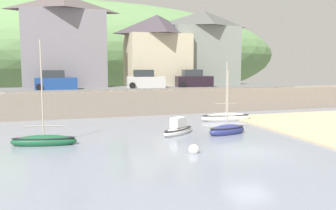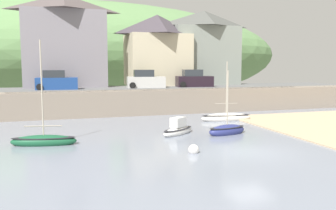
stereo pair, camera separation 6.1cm
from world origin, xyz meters
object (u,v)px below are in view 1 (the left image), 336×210
at_px(sailboat_tall_mast, 227,130).
at_px(mooring_buoy, 194,150).
at_px(waterfront_building_left, 64,40).
at_px(parked_car_near_slipway, 56,81).
at_px(parked_car_by_wall, 145,80).
at_px(waterfront_building_centre, 157,50).
at_px(motorboat_with_cabin, 44,140).
at_px(sailboat_white_hull, 226,117).
at_px(sailboat_nearest_shore, 178,130).
at_px(parked_car_end_of_row, 194,80).
at_px(waterfront_building_right, 204,47).

relative_size(sailboat_tall_mast, mooring_buoy, 7.72).
bearing_deg(sailboat_tall_mast, waterfront_building_left, 103.05).
distance_m(parked_car_near_slipway, parked_car_by_wall, 9.30).
xyz_separation_m(sailboat_tall_mast, parked_car_by_wall, (-2.12, 15.56, 2.91)).
distance_m(waterfront_building_centre, motorboat_with_cabin, 24.50).
distance_m(sailboat_white_hull, sailboat_nearest_shore, 7.65).
relative_size(waterfront_building_centre, parked_car_by_wall, 1.99).
distance_m(motorboat_with_cabin, parked_car_end_of_row, 22.29).
distance_m(sailboat_nearest_shore, motorboat_with_cabin, 9.06).
height_order(waterfront_building_centre, sailboat_tall_mast, waterfront_building_centre).
bearing_deg(waterfront_building_right, waterfront_building_left, -180.00).
distance_m(sailboat_nearest_shore, parked_car_near_slipway, 16.87).
height_order(sailboat_nearest_shore, sailboat_tall_mast, sailboat_tall_mast).
xyz_separation_m(sailboat_tall_mast, mooring_buoy, (-4.28, -4.43, -0.11)).
relative_size(waterfront_building_right, sailboat_tall_mast, 1.95).
xyz_separation_m(waterfront_building_centre, motorboat_with_cabin, (-12.84, -19.85, -6.43)).
bearing_deg(waterfront_building_left, mooring_buoy, -76.05).
height_order(sailboat_white_hull, mooring_buoy, sailboat_white_hull).
distance_m(sailboat_nearest_shore, parked_car_by_wall, 14.85).
bearing_deg(parked_car_near_slipway, parked_car_by_wall, 3.05).
distance_m(waterfront_building_left, sailboat_nearest_shore, 21.55).
xyz_separation_m(sailboat_tall_mast, parked_car_end_of_row, (3.55, 15.56, 2.91)).
distance_m(parked_car_by_wall, parked_car_end_of_row, 5.67).
distance_m(waterfront_building_centre, parked_car_near_slipway, 13.22).
height_order(sailboat_white_hull, sailboat_nearest_shore, sailboat_white_hull).
bearing_deg(parked_car_by_wall, waterfront_building_left, 158.22).
height_order(waterfront_building_left, mooring_buoy, waterfront_building_left).
bearing_deg(parked_car_near_slipway, motorboat_with_cabin, -90.39).
height_order(sailboat_tall_mast, mooring_buoy, sailboat_tall_mast).
bearing_deg(motorboat_with_cabin, sailboat_white_hull, 30.70).
bearing_deg(parked_car_by_wall, motorboat_with_cabin, -116.82).
bearing_deg(parked_car_end_of_row, parked_car_near_slipway, -173.83).
bearing_deg(sailboat_white_hull, waterfront_building_centre, 103.81).
height_order(sailboat_nearest_shore, parked_car_by_wall, parked_car_by_wall).
distance_m(waterfront_building_centre, sailboat_tall_mast, 21.07).
bearing_deg(sailboat_nearest_shore, parked_car_near_slipway, 83.00).
height_order(parked_car_near_slipway, parked_car_end_of_row, same).
bearing_deg(parked_car_end_of_row, waterfront_building_centre, 130.29).
relative_size(sailboat_tall_mast, parked_car_by_wall, 1.10).
bearing_deg(parked_car_end_of_row, sailboat_white_hull, -88.46).
height_order(waterfront_building_right, parked_car_near_slipway, waterfront_building_right).
bearing_deg(waterfront_building_centre, waterfront_building_left, 180.00).
relative_size(waterfront_building_centre, sailboat_nearest_shore, 2.70).
bearing_deg(sailboat_tall_mast, parked_car_by_wall, 83.48).
height_order(waterfront_building_right, mooring_buoy, waterfront_building_right).
xyz_separation_m(parked_car_by_wall, parked_car_end_of_row, (5.67, 0.00, 0.00)).
distance_m(sailboat_white_hull, mooring_buoy, 12.32).
bearing_deg(parked_car_by_wall, mooring_buoy, -89.31).
distance_m(parked_car_near_slipway, parked_car_end_of_row, 14.97).
bearing_deg(motorboat_with_cabin, sailboat_tall_mast, 9.76).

